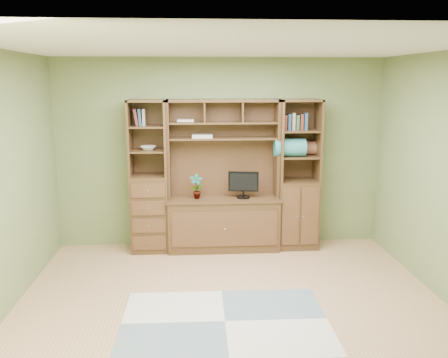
{
  "coord_description": "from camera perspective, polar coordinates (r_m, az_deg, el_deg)",
  "views": [
    {
      "loc": [
        -0.38,
        -4.51,
        2.3
      ],
      "look_at": [
        0.0,
        1.2,
        1.1
      ],
      "focal_mm": 38.0,
      "sensor_mm": 36.0,
      "label": 1
    }
  ],
  "objects": [
    {
      "name": "blanket_teal",
      "position": [
        6.43,
        7.91,
        3.78
      ],
      "size": [
        0.42,
        0.24,
        0.24
      ],
      "primitive_type": "cube",
      "color": "#2D7774",
      "rests_on": "right_tower"
    },
    {
      "name": "bowl",
      "position": [
        6.37,
        -9.09,
        3.72
      ],
      "size": [
        0.21,
        0.21,
        0.05
      ],
      "primitive_type": "imported",
      "color": "beige",
      "rests_on": "left_tower"
    },
    {
      "name": "magazines",
      "position": [
        6.38,
        -2.66,
        5.18
      ],
      "size": [
        0.27,
        0.2,
        0.04
      ],
      "primitive_type": "cube",
      "color": "#BCB3A1",
      "rests_on": "center_hutch"
    },
    {
      "name": "monitor",
      "position": [
        6.38,
        2.36,
        -0.11
      ],
      "size": [
        0.43,
        0.25,
        0.5
      ],
      "primitive_type": "cube",
      "rotation": [
        0.0,
        0.0,
        -0.16
      ],
      "color": "black",
      "rests_on": "center_hutch"
    },
    {
      "name": "left_tower",
      "position": [
        6.44,
        -9.0,
        0.27
      ],
      "size": [
        0.5,
        0.45,
        2.05
      ],
      "primitive_type": "cube",
      "color": "#452D18",
      "rests_on": "ground"
    },
    {
      "name": "orchid",
      "position": [
        6.37,
        -3.34,
        -0.9
      ],
      "size": [
        0.18,
        0.12,
        0.34
      ],
      "primitive_type": "imported",
      "color": "#A44D37",
      "rests_on": "center_hutch"
    },
    {
      "name": "rug",
      "position": [
        4.78,
        0.12,
        -16.79
      ],
      "size": [
        2.02,
        1.36,
        0.01
      ],
      "primitive_type": "cube",
      "rotation": [
        0.0,
        0.0,
        -0.01
      ],
      "color": "#989D9D",
      "rests_on": "ground"
    },
    {
      "name": "right_tower",
      "position": [
        6.57,
        8.87,
        0.51
      ],
      "size": [
        0.55,
        0.45,
        2.05
      ],
      "primitive_type": "cube",
      "color": "#452D18",
      "rests_on": "ground"
    },
    {
      "name": "center_hutch",
      "position": [
        6.39,
        -0.06,
        0.32
      ],
      "size": [
        1.54,
        0.53,
        2.05
      ],
      "primitive_type": "cube",
      "color": "#452D18",
      "rests_on": "ground"
    },
    {
      "name": "room",
      "position": [
        4.63,
        0.97,
        -0.61
      ],
      "size": [
        4.6,
        4.1,
        2.64
      ],
      "color": "tan",
      "rests_on": "ground"
    },
    {
      "name": "blanket_red",
      "position": [
        6.61,
        9.67,
        3.7
      ],
      "size": [
        0.34,
        0.19,
        0.19
      ],
      "primitive_type": "cube",
      "color": "brown",
      "rests_on": "right_tower"
    }
  ]
}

